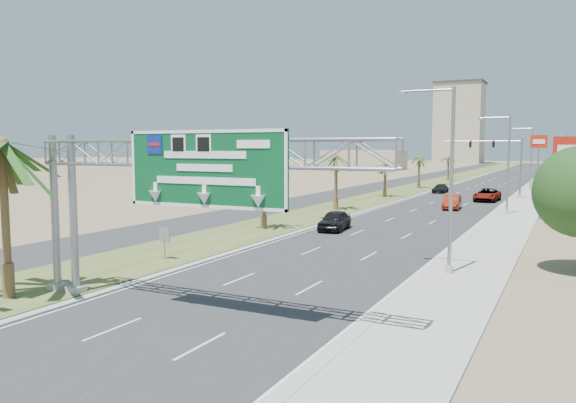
% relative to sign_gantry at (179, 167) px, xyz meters
% --- Properties ---
extents(road, '(12.00, 300.00, 0.02)m').
position_rel_sign_gantry_xyz_m(road, '(1.06, 100.07, -6.05)').
color(road, '#28282B').
rests_on(road, ground).
extents(sidewalk_right, '(4.00, 300.00, 0.10)m').
position_rel_sign_gantry_xyz_m(sidewalk_right, '(9.56, 100.07, -6.01)').
color(sidewalk_right, '#9E9B93').
rests_on(sidewalk_right, ground).
extents(median_grass, '(7.00, 300.00, 0.12)m').
position_rel_sign_gantry_xyz_m(median_grass, '(-8.94, 100.07, -6.00)').
color(median_grass, '#405826').
rests_on(median_grass, ground).
extents(opposing_road, '(8.00, 300.00, 0.02)m').
position_rel_sign_gantry_xyz_m(opposing_road, '(-15.94, 100.07, -6.05)').
color(opposing_road, '#28282B').
rests_on(opposing_road, ground).
extents(sign_gantry, '(16.75, 1.24, 7.50)m').
position_rel_sign_gantry_xyz_m(sign_gantry, '(0.00, 0.00, 0.00)').
color(sign_gantry, gray).
rests_on(sign_gantry, ground).
extents(palm_near, '(5.70, 5.70, 8.35)m').
position_rel_sign_gantry_xyz_m(palm_near, '(-8.14, -1.93, 0.87)').
color(palm_near, brown).
rests_on(palm_near, ground).
extents(palm_row_b, '(3.99, 3.99, 5.95)m').
position_rel_sign_gantry_xyz_m(palm_row_b, '(-8.44, 22.07, -1.16)').
color(palm_row_b, brown).
rests_on(palm_row_b, ground).
extents(palm_row_c, '(3.99, 3.99, 6.75)m').
position_rel_sign_gantry_xyz_m(palm_row_c, '(-8.44, 38.07, -0.39)').
color(palm_row_c, brown).
rests_on(palm_row_c, ground).
extents(palm_row_d, '(3.99, 3.99, 5.45)m').
position_rel_sign_gantry_xyz_m(palm_row_d, '(-8.44, 56.07, -1.64)').
color(palm_row_d, brown).
rests_on(palm_row_d, ground).
extents(palm_row_e, '(3.99, 3.99, 6.15)m').
position_rel_sign_gantry_xyz_m(palm_row_e, '(-8.44, 75.07, -0.97)').
color(palm_row_e, brown).
rests_on(palm_row_e, ground).
extents(palm_row_f, '(3.99, 3.99, 5.75)m').
position_rel_sign_gantry_xyz_m(palm_row_f, '(-8.44, 100.07, -1.35)').
color(palm_row_f, brown).
rests_on(palm_row_f, ground).
extents(streetlight_near, '(3.27, 0.44, 10.00)m').
position_rel_sign_gantry_xyz_m(streetlight_near, '(8.36, 12.07, -1.36)').
color(streetlight_near, gray).
rests_on(streetlight_near, ground).
extents(streetlight_mid, '(3.27, 0.44, 10.00)m').
position_rel_sign_gantry_xyz_m(streetlight_mid, '(8.36, 42.07, -1.36)').
color(streetlight_mid, gray).
rests_on(streetlight_mid, ground).
extents(streetlight_far, '(3.27, 0.44, 10.00)m').
position_rel_sign_gantry_xyz_m(streetlight_far, '(8.36, 78.07, -1.36)').
color(streetlight_far, gray).
rests_on(streetlight_far, ground).
extents(signal_mast, '(10.28, 0.71, 8.00)m').
position_rel_sign_gantry_xyz_m(signal_mast, '(6.23, 62.05, -1.21)').
color(signal_mast, gray).
rests_on(signal_mast, ground).
extents(median_signback_b, '(0.75, 0.08, 2.08)m').
position_rel_sign_gantry_xyz_m(median_signback_b, '(-7.44, 8.07, -4.61)').
color(median_signback_b, gray).
rests_on(median_signback_b, ground).
extents(tower_distant, '(20.00, 16.00, 35.00)m').
position_rel_sign_gantry_xyz_m(tower_distant, '(-30.94, 240.07, 11.44)').
color(tower_distant, '#B8A98B').
rests_on(tower_distant, ground).
extents(building_distant_left, '(24.00, 14.00, 6.00)m').
position_rel_sign_gantry_xyz_m(building_distant_left, '(-43.94, 150.07, -3.06)').
color(building_distant_left, tan).
rests_on(building_distant_left, ground).
extents(car_left_lane, '(2.43, 4.97, 1.63)m').
position_rel_sign_gantry_xyz_m(car_left_lane, '(-3.07, 24.46, -5.24)').
color(car_left_lane, black).
rests_on(car_left_lane, ground).
extents(car_mid_lane, '(2.11, 4.93, 1.58)m').
position_rel_sign_gantry_xyz_m(car_mid_lane, '(2.56, 45.15, -5.27)').
color(car_mid_lane, maroon).
rests_on(car_mid_lane, ground).
extents(car_right_lane, '(3.00, 5.96, 1.62)m').
position_rel_sign_gantry_xyz_m(car_right_lane, '(4.84, 56.48, -5.25)').
color(car_right_lane, gray).
rests_on(car_right_lane, ground).
extents(car_far, '(1.93, 4.48, 1.28)m').
position_rel_sign_gantry_xyz_m(car_far, '(-3.28, 67.50, -5.41)').
color(car_far, black).
rests_on(car_far, ground).
extents(pole_sign_red_near, '(2.35, 1.14, 8.05)m').
position_rel_sign_gantry_xyz_m(pole_sign_red_near, '(13.80, 39.45, 0.19)').
color(pole_sign_red_near, gray).
rests_on(pole_sign_red_near, ground).
extents(pole_sign_blue, '(2.00, 0.36, 6.99)m').
position_rel_sign_gantry_xyz_m(pole_sign_blue, '(13.69, 51.59, -1.00)').
color(pole_sign_blue, gray).
rests_on(pole_sign_blue, ground).
extents(pole_sign_red_far, '(2.20, 0.35, 8.77)m').
position_rel_sign_gantry_xyz_m(pole_sign_red_far, '(10.06, 67.77, 0.88)').
color(pole_sign_red_far, gray).
rests_on(pole_sign_red_far, ground).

